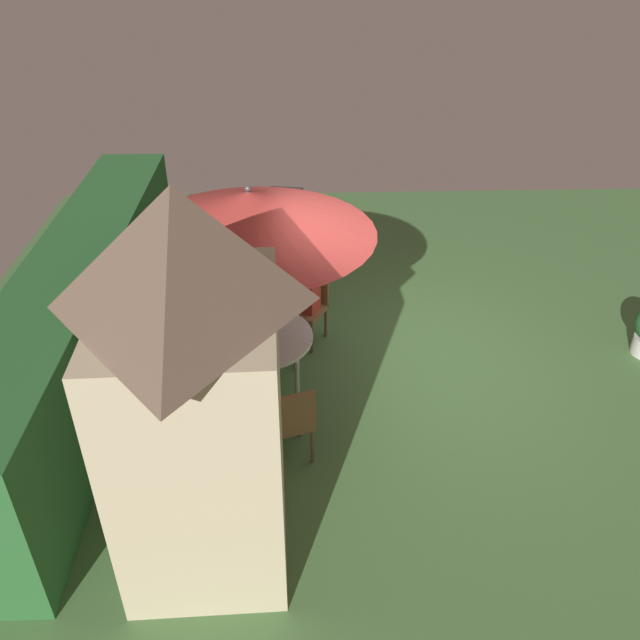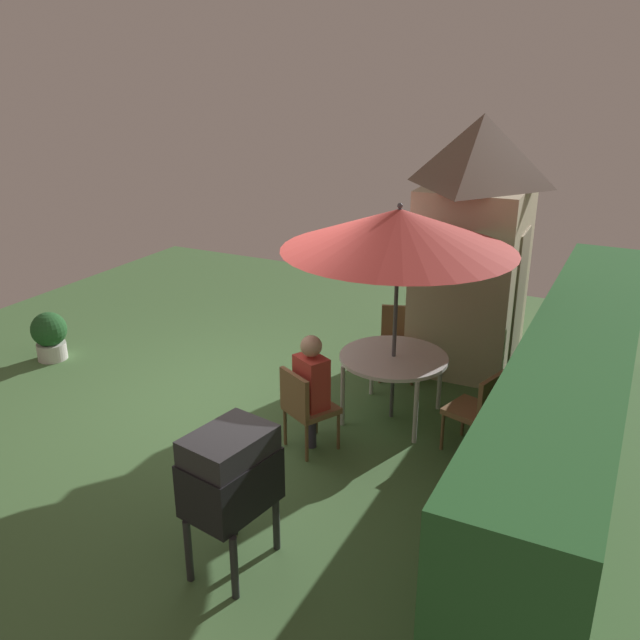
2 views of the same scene
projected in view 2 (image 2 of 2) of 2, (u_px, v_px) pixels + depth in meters
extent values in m
plane|color=#47703D|center=(255.00, 402.00, 8.04)|extent=(11.00, 11.00, 0.00)
cube|color=#28602D|center=(572.00, 406.00, 6.30)|extent=(6.34, 0.90, 1.58)
cube|color=#C6B793|center=(471.00, 276.00, 8.81)|extent=(1.67, 1.30, 2.37)
pyramid|color=brown|center=(482.00, 149.00, 8.23)|extent=(1.77, 1.37, 0.85)
cube|color=gray|center=(519.00, 302.00, 8.65)|extent=(0.69, 0.05, 1.85)
cylinder|color=white|center=(394.00, 358.00, 7.46)|extent=(1.20, 1.20, 0.04)
cylinder|color=beige|center=(372.00, 367.00, 8.13)|extent=(0.05, 0.05, 0.72)
cylinder|color=beige|center=(343.00, 396.00, 7.42)|extent=(0.05, 0.05, 0.72)
cylinder|color=beige|center=(440.00, 381.00, 7.77)|extent=(0.05, 0.05, 0.72)
cylinder|color=beige|center=(416.00, 412.00, 7.07)|extent=(0.05, 0.05, 0.72)
cylinder|color=#4C4C51|center=(395.00, 319.00, 7.30)|extent=(0.04, 0.04, 2.40)
cone|color=#B73833|center=(399.00, 230.00, 6.95)|extent=(2.48, 2.48, 0.43)
sphere|color=#4C4C51|center=(400.00, 206.00, 6.86)|extent=(0.06, 0.06, 0.06)
cube|color=black|center=(231.00, 482.00, 5.18)|extent=(0.78, 0.61, 0.45)
cube|color=#2B2B2E|center=(229.00, 445.00, 5.06)|extent=(0.74, 0.58, 0.20)
cylinder|color=#262628|center=(233.00, 506.00, 5.70)|extent=(0.06, 0.06, 0.55)
cylinder|color=#262628|center=(188.00, 551.00, 5.19)|extent=(0.06, 0.06, 0.55)
cylinder|color=#262628|center=(276.00, 521.00, 5.53)|extent=(0.06, 0.06, 0.55)
cylinder|color=#262628|center=(234.00, 568.00, 5.01)|extent=(0.06, 0.06, 0.55)
cube|color=olive|center=(312.00, 408.00, 6.96)|extent=(0.62, 0.62, 0.06)
cube|color=olive|center=(294.00, 394.00, 6.76)|extent=(0.26, 0.43, 0.45)
cylinder|color=brown|center=(285.00, 425.00, 7.08)|extent=(0.04, 0.04, 0.45)
cylinder|color=brown|center=(307.00, 442.00, 6.78)|extent=(0.04, 0.04, 0.45)
cylinder|color=brown|center=(316.00, 415.00, 7.30)|extent=(0.04, 0.04, 0.45)
cylinder|color=brown|center=(338.00, 430.00, 7.00)|extent=(0.04, 0.04, 0.45)
cube|color=olive|center=(471.00, 411.00, 6.92)|extent=(0.57, 0.57, 0.06)
cube|color=olive|center=(492.00, 398.00, 6.70)|extent=(0.46, 0.18, 0.45)
cylinder|color=brown|center=(476.00, 444.00, 6.73)|extent=(0.04, 0.04, 0.45)
cylinder|color=brown|center=(497.00, 429.00, 7.00)|extent=(0.04, 0.04, 0.45)
cylinder|color=brown|center=(443.00, 430.00, 6.99)|extent=(0.04, 0.04, 0.45)
cylinder|color=brown|center=(463.00, 417.00, 7.26)|extent=(0.04, 0.04, 0.45)
cube|color=olive|center=(398.00, 345.00, 8.54)|extent=(0.58, 0.58, 0.06)
cube|color=olive|center=(399.00, 322.00, 8.65)|extent=(0.18, 0.45, 0.45)
cylinder|color=brown|center=(413.00, 356.00, 8.77)|extent=(0.04, 0.04, 0.45)
cylinder|color=brown|center=(383.00, 354.00, 8.83)|extent=(0.04, 0.04, 0.45)
cylinder|color=brown|center=(412.00, 369.00, 8.40)|extent=(0.04, 0.04, 0.45)
cylinder|color=brown|center=(380.00, 366.00, 8.46)|extent=(0.04, 0.04, 0.45)
cylinder|color=silver|center=(52.00, 351.00, 9.19)|extent=(0.39, 0.39, 0.23)
sphere|color=#235628|center=(49.00, 329.00, 9.08)|extent=(0.47, 0.47, 0.47)
cube|color=#CC3D33|center=(311.00, 382.00, 6.85)|extent=(0.37, 0.41, 0.55)
sphere|color=tan|center=(311.00, 346.00, 6.71)|extent=(0.22, 0.22, 0.22)
cylinder|color=#383347|center=(312.00, 426.00, 7.03)|extent=(0.10, 0.10, 0.48)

